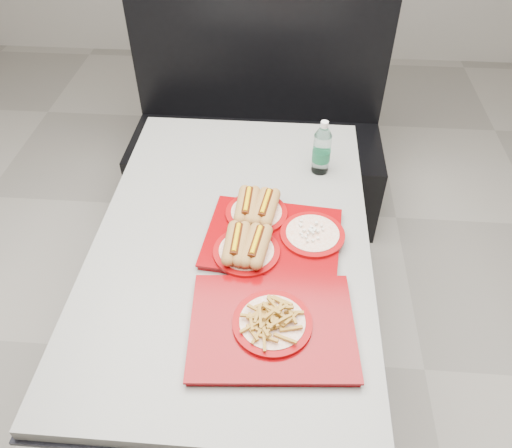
# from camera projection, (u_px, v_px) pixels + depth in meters

# --- Properties ---
(ground) EXTENTS (6.00, 6.00, 0.00)m
(ground) POSITION_uv_depth(u_px,v_px,m) (238.00, 357.00, 2.17)
(ground) COLOR #9A958A
(ground) RESTS_ON ground
(diner_table) EXTENTS (0.92, 1.42, 0.75)m
(diner_table) POSITION_uv_depth(u_px,v_px,m) (234.00, 267.00, 1.77)
(diner_table) COLOR black
(diner_table) RESTS_ON ground
(booth_bench) EXTENTS (1.30, 0.57, 1.35)m
(booth_bench) POSITION_uv_depth(u_px,v_px,m) (257.00, 138.00, 2.68)
(booth_bench) COLOR black
(booth_bench) RESTS_ON ground
(tray_near) EXTENTS (0.46, 0.39, 0.09)m
(tray_near) POSITION_uv_depth(u_px,v_px,m) (268.00, 232.00, 1.61)
(tray_near) COLOR #7B0307
(tray_near) RESTS_ON diner_table
(tray_far) EXTENTS (0.47, 0.38, 0.09)m
(tray_far) POSITION_uv_depth(u_px,v_px,m) (272.00, 324.00, 1.36)
(tray_far) COLOR #7B0307
(tray_far) RESTS_ON diner_table
(water_bottle) EXTENTS (0.07, 0.07, 0.22)m
(water_bottle) POSITION_uv_depth(u_px,v_px,m) (322.00, 150.00, 1.84)
(water_bottle) COLOR silver
(water_bottle) RESTS_ON diner_table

